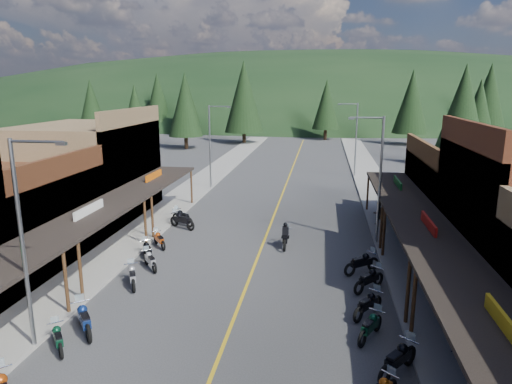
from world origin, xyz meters
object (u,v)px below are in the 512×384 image
at_px(pine_1, 185,99).
at_px(bike_east_9, 362,262).
at_px(streetlight_0, 25,237).
at_px(pine_9, 479,112).
at_px(shop_west_2, 4,220).
at_px(pine_11, 463,108).
at_px(bike_west_7, 132,275).
at_px(bike_west_12, 182,216).
at_px(pine_8, 136,114).
at_px(bike_west_6, 84,318).
at_px(pine_7, 158,98).
at_px(shop_east_3, 475,196).
at_px(pine_5, 489,96).
at_px(shop_west_3, 89,171).
at_px(bike_west_8, 150,259).
at_px(pine_3, 326,104).
at_px(bike_west_5, 58,337).
at_px(bike_east_6, 370,325).
at_px(streetlight_1, 211,143).
at_px(streetlight_2, 378,175).
at_px(bike_west_10, 159,239).
at_px(pedestrian_east_b, 378,213).
at_px(bike_west_9, 147,249).
at_px(pine_4, 412,102).
at_px(pine_0, 91,104).
at_px(streetlight_3, 355,136).
at_px(bike_east_7, 368,303).
at_px(pine_10, 185,106).
at_px(bike_east_5, 398,358).
at_px(bike_east_8, 369,278).
at_px(pedestrian_east_a, 458,333).
at_px(pine_2, 244,97).
at_px(bike_west_11, 182,220).

relative_size(pine_1, bike_east_9, 5.51).
xyz_separation_m(streetlight_0, pine_9, (30.95, 51.00, 1.92)).
xyz_separation_m(shop_west_2, pine_11, (33.75, 36.30, 4.65)).
relative_size(bike_west_7, bike_east_9, 0.92).
height_order(pine_1, bike_west_12, pine_1).
xyz_separation_m(pine_8, bike_west_6, (16.28, -44.74, -5.31)).
bearing_deg(pine_7, pine_1, -36.87).
height_order(shop_east_3, pine_5, pine_5).
distance_m(shop_west_3, bike_west_8, 12.78).
height_order(pine_3, bike_west_5, pine_3).
bearing_deg(bike_east_9, pine_11, 119.97).
height_order(streetlight_0, bike_east_6, streetlight_0).
relative_size(streetlight_1, streetlight_2, 1.00).
xyz_separation_m(bike_west_10, pedestrian_east_b, (13.84, 6.48, 0.41)).
height_order(bike_west_7, bike_west_9, bike_west_7).
bearing_deg(bike_east_9, pine_7, 169.48).
relative_size(pine_4, bike_west_10, 6.57).
xyz_separation_m(shop_west_2, shop_west_3, (-0.03, 9.60, 0.99)).
bearing_deg(pine_4, bike_west_9, -113.25).
bearing_deg(bike_west_9, pine_0, 85.28).
bearing_deg(pine_4, streetlight_3, -110.22).
bearing_deg(bike_east_6, bike_east_7, 116.46).
distance_m(pine_10, bike_east_5, 61.13).
bearing_deg(bike_east_5, bike_east_7, 137.68).
relative_size(pine_7, bike_east_8, 5.74).
relative_size(shop_east_3, pedestrian_east_a, 6.39).
distance_m(bike_west_5, bike_west_10, 11.39).
bearing_deg(shop_west_2, bike_east_5, -20.32).
height_order(pine_7, bike_east_7, pine_7).
height_order(streetlight_2, bike_west_6, streetlight_2).
xyz_separation_m(pine_7, pine_9, (56.00, -31.00, -0.86)).
distance_m(streetlight_2, bike_east_6, 12.22).
height_order(streetlight_2, bike_west_10, streetlight_2).
xyz_separation_m(shop_west_2, streetlight_0, (6.80, -7.70, 1.93)).
bearing_deg(bike_west_10, bike_west_12, 50.66).
bearing_deg(pine_2, bike_west_11, -85.32).
height_order(streetlight_2, pine_7, pine_7).
relative_size(pine_9, bike_west_12, 4.82).
height_order(pine_0, bike_west_9, pine_0).
bearing_deg(pedestrian_east_b, bike_west_9, -1.35).
bearing_deg(bike_west_7, pine_7, 81.72).
bearing_deg(bike_west_8, bike_west_7, -130.62).
xyz_separation_m(shop_east_3, streetlight_1, (-20.71, 10.70, 1.93)).
xyz_separation_m(streetlight_0, pine_0, (-33.05, 68.00, 2.02)).
bearing_deg(bike_east_8, shop_west_3, -165.69).
xyz_separation_m(shop_west_3, bike_east_5, (20.12, -17.04, -2.87)).
bearing_deg(pine_3, shop_east_3, -79.89).
distance_m(bike_west_8, bike_east_7, 11.82).
height_order(streetlight_0, pine_10, pine_10).
bearing_deg(pine_4, bike_west_12, -115.89).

